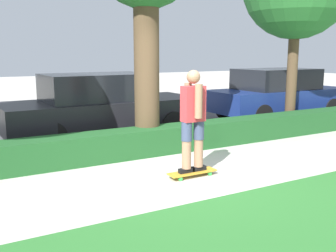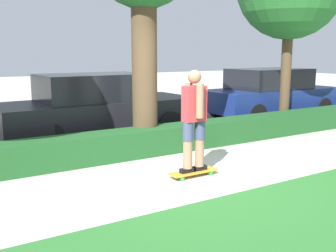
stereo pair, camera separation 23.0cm
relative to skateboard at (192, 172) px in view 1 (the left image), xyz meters
The scene contains 7 objects.
ground_plane 0.16m from the skateboard, 164.40° to the left, with size 60.00×60.00×0.00m, color #BCB7AD.
street_asphalt 4.24m from the skateboard, 91.92° to the left, with size 18.66×5.00×0.01m.
hedge_row 1.66m from the skateboard, 94.94° to the left, with size 18.66×0.60×0.52m.
skateboard is the anchor object (origin of this frame).
skater_person 0.87m from the skateboard, 90.00° to the right, with size 0.49×0.41×1.61m.
parked_car_middle 3.51m from the skateboard, 94.23° to the left, with size 4.52×1.84×1.50m.
parked_car_rear 6.33m from the skateboard, 33.18° to the left, with size 4.43×1.77×1.50m.
Camera 1 is at (-3.18, -5.10, 1.95)m, focal length 42.00 mm.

